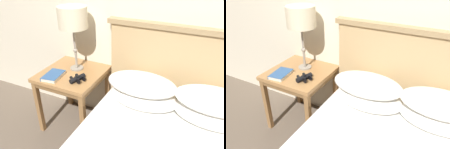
% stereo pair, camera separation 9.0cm
% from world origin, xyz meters
% --- Properties ---
extents(nightstand, '(0.58, 0.58, 0.62)m').
position_xyz_m(nightstand, '(-0.71, 0.61, 0.54)').
color(nightstand, '#AD7A47').
rests_on(nightstand, ground_plane).
extents(table_lamp, '(0.27, 0.27, 0.61)m').
position_xyz_m(table_lamp, '(-0.71, 0.69, 1.12)').
color(table_lamp, gray).
rests_on(table_lamp, nightstand).
extents(book_on_nightstand, '(0.17, 0.23, 0.03)m').
position_xyz_m(book_on_nightstand, '(-0.81, 0.45, 0.64)').
color(book_on_nightstand, silver).
rests_on(book_on_nightstand, nightstand).
extents(binoculars_pair, '(0.15, 0.16, 0.05)m').
position_xyz_m(binoculars_pair, '(-0.57, 0.49, 0.65)').
color(binoculars_pair, black).
rests_on(binoculars_pair, nightstand).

